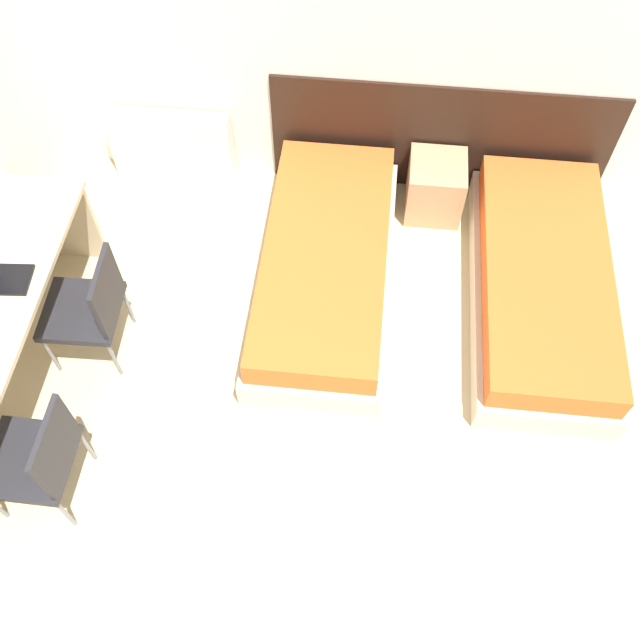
{
  "coord_description": "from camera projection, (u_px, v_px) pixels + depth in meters",
  "views": [
    {
      "loc": [
        0.24,
        -0.19,
        4.07
      ],
      "look_at": [
        0.0,
        2.1,
        0.55
      ],
      "focal_mm": 40.0,
      "sensor_mm": 36.0,
      "label": 1
    }
  ],
  "objects": [
    {
      "name": "bed_near_window",
      "position": [
        325.0,
        266.0,
        4.86
      ],
      "size": [
        0.89,
        2.01,
        0.41
      ],
      "color": "beige",
      "rests_on": "ground_plane"
    },
    {
      "name": "chair_near_laptop",
      "position": [
        89.0,
        306.0,
        4.36
      ],
      "size": [
        0.48,
        0.48,
        0.84
      ],
      "rotation": [
        0.0,
        0.0,
        0.03
      ],
      "color": "#232328",
      "rests_on": "ground_plane"
    },
    {
      "name": "headboard_panel",
      "position": [
        440.0,
        140.0,
        5.16
      ],
      "size": [
        2.46,
        0.03,
        0.93
      ],
      "color": "black",
      "rests_on": "ground_plane"
    },
    {
      "name": "chair_near_notebook",
      "position": [
        37.0,
        457.0,
        3.83
      ],
      "size": [
        0.47,
        0.47,
        0.84
      ],
      "rotation": [
        0.0,
        0.0,
        -0.01
      ],
      "color": "#232328",
      "rests_on": "ground_plane"
    },
    {
      "name": "nightstand",
      "position": [
        435.0,
        187.0,
        5.23
      ],
      "size": [
        0.41,
        0.42,
        0.45
      ],
      "color": "tan",
      "rests_on": "ground_plane"
    },
    {
      "name": "bed_near_door",
      "position": [
        542.0,
        285.0,
        4.78
      ],
      "size": [
        0.89,
        2.01,
        0.41
      ],
      "color": "beige",
      "rests_on": "ground_plane"
    },
    {
      "name": "wall_back",
      "position": [
        349.0,
        21.0,
        4.48
      ],
      "size": [
        5.24,
        0.05,
        2.7
      ],
      "color": "white",
      "rests_on": "ground_plane"
    },
    {
      "name": "radiator",
      "position": [
        171.0,
        145.0,
        5.38
      ],
      "size": [
        0.93,
        0.12,
        0.59
      ],
      "color": "silver",
      "rests_on": "ground_plane"
    }
  ]
}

